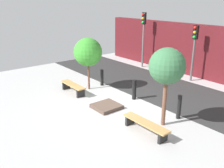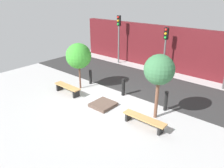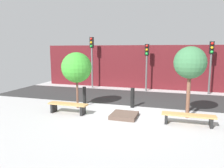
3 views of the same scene
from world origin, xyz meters
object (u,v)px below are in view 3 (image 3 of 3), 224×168
object	(u,v)px
bench_right	(188,117)
bollard_left	(132,98)
tree_behind_left_bench	(77,68)
tree_behind_right_bench	(190,63)
traffic_light_west	(92,53)
traffic_light_mid_west	(147,59)
bollard_far_left	(84,95)
planter_bed	(124,115)
bollard_center	(188,101)
bench_left	(68,106)
traffic_light_mid_east	(211,58)

from	to	relation	value
bench_right	bollard_left	distance (m)	3.20
tree_behind_left_bench	tree_behind_right_bench	bearing A→B (deg)	-0.00
bench_right	traffic_light_west	bearing A→B (deg)	135.31
tree_behind_right_bench	traffic_light_mid_west	bearing A→B (deg)	115.10
tree_behind_left_bench	bollard_far_left	bearing A→B (deg)	92.23
planter_bed	tree_behind_left_bench	world-z (taller)	tree_behind_left_bench
tree_behind_left_bench	traffic_light_mid_west	xyz separation A→B (m)	(2.58, 5.51, 0.24)
bench_right	bollard_center	bearing A→B (deg)	88.61
bench_left	bollard_center	xyz separation A→B (m)	(5.20, 1.88, 0.16)
traffic_light_west	tree_behind_right_bench	bearing A→B (deg)	-39.72
bollard_center	tree_behind_right_bench	bearing A→B (deg)	-92.23
tree_behind_left_bench	traffic_light_west	distance (m)	5.73
traffic_light_mid_east	bollard_left	bearing A→B (deg)	-131.31
bench_left	bollard_far_left	bearing A→B (deg)	91.39
tree_behind_left_bench	planter_bed	bearing A→B (deg)	-16.78
bollard_left	traffic_light_mid_west	xyz separation A→B (m)	(0.00, 4.61, 1.76)
tree_behind_left_bench	traffic_light_mid_west	bearing A→B (deg)	64.90
bollard_far_left	bollard_center	xyz separation A→B (m)	(5.23, 0.00, 0.04)
bollard_center	bench_left	bearing A→B (deg)	-160.14
traffic_light_west	traffic_light_mid_west	xyz separation A→B (m)	(4.05, -0.00, -0.34)
bench_right	tree_behind_left_bench	bearing A→B (deg)	168.95
bench_left	planter_bed	distance (m)	2.60
planter_bed	bollard_left	bearing A→B (deg)	90.00
bollard_left	tree_behind_left_bench	bearing A→B (deg)	-160.80
bench_right	tree_behind_left_bench	size ratio (longest dim) A/B	0.73
traffic_light_mid_west	bollard_far_left	bearing A→B (deg)	-119.56
bollard_center	traffic_light_west	xyz separation A→B (m)	(-6.67, 4.61, 2.09)
tree_behind_left_bench	bollard_center	bearing A→B (deg)	9.81
tree_behind_left_bench	traffic_light_mid_west	distance (m)	6.09
bench_left	tree_behind_left_bench	size ratio (longest dim) A/B	0.67
bench_left	tree_behind_right_bench	xyz separation A→B (m)	(5.16, 0.98, 1.98)
tree_behind_left_bench	tree_behind_right_bench	xyz separation A→B (m)	(5.16, -0.00, 0.31)
bench_left	tree_behind_right_bench	bearing A→B (deg)	11.05
planter_bed	traffic_light_west	world-z (taller)	traffic_light_west
tree_behind_right_bench	bollard_far_left	bearing A→B (deg)	170.19
bench_right	bollard_center	distance (m)	1.89
bollard_center	traffic_light_west	bearing A→B (deg)	145.33
bollard_far_left	bollard_center	distance (m)	5.23
traffic_light_west	tree_behind_left_bench	bearing A→B (deg)	-75.04
tree_behind_left_bench	bollard_far_left	size ratio (longest dim) A/B	3.00
bench_left	bench_right	distance (m)	5.16
traffic_light_mid_west	planter_bed	bearing A→B (deg)	-90.00
bench_left	bollard_center	bearing A→B (deg)	20.17
bench_right	traffic_light_west	distance (m)	9.56
bench_right	traffic_light_west	world-z (taller)	traffic_light_west
bench_left	planter_bed	xyz separation A→B (m)	(2.58, 0.20, -0.26)
bench_left	traffic_light_west	xyz separation A→B (m)	(-1.47, 6.49, 2.25)
bollard_far_left	traffic_light_mid_east	xyz separation A→B (m)	(6.67, 4.61, 1.88)
bollard_left	traffic_light_mid_east	world-z (taller)	traffic_light_mid_east
bollard_far_left	tree_behind_right_bench	bearing A→B (deg)	-9.81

